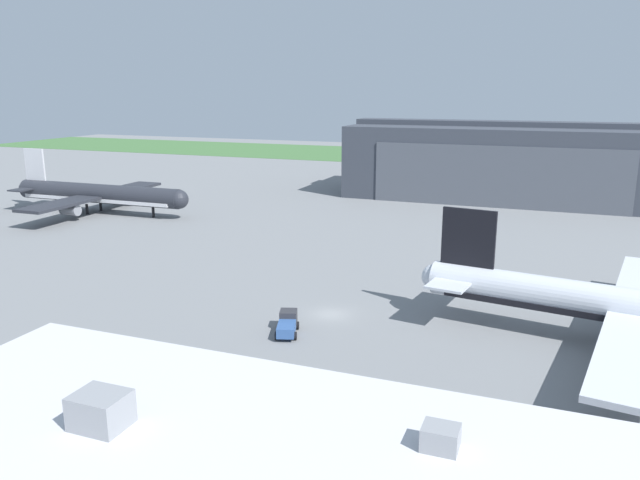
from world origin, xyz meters
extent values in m
plane|color=slate|center=(0.00, 0.00, 0.00)|extent=(440.00, 440.00, 0.00)
cube|color=#426E3B|center=(0.00, 170.97, 0.04)|extent=(440.00, 56.00, 0.08)
cube|color=#383D47|center=(10.93, 88.14, 8.31)|extent=(70.65, 28.54, 16.62)
cube|color=#4C515B|center=(10.93, 73.71, 6.65)|extent=(53.70, 0.30, 13.30)
cube|color=#383D47|center=(10.93, 88.14, 17.22)|extent=(70.65, 6.85, 1.20)
sphere|color=silver|center=(10.85, 4.65, 4.39)|extent=(2.90, 2.90, 2.90)
cube|color=black|center=(14.44, 4.10, 9.40)|extent=(5.89, 1.28, 6.32)
cube|color=silver|center=(13.12, 1.47, 4.76)|extent=(4.82, 5.75, 0.28)
cube|color=silver|center=(13.96, 7.01, 4.76)|extent=(4.82, 5.75, 0.28)
cylinder|color=black|center=(31.19, -0.41, 1.27)|extent=(0.56, 0.56, 2.53)
cylinder|color=black|center=(31.77, 3.45, 1.27)|extent=(0.56, 0.56, 2.53)
cylinder|color=#282B33|center=(-65.12, 38.42, 4.05)|extent=(38.64, 4.34, 3.95)
sphere|color=#282B33|center=(-45.82, 38.61, 4.05)|extent=(3.79, 3.79, 3.79)
sphere|color=#282B33|center=(-84.42, 38.22, 4.05)|extent=(3.08, 3.08, 3.08)
cube|color=silver|center=(-65.12, 38.42, 2.96)|extent=(35.55, 4.34, 0.69)
cube|color=silver|center=(-81.33, 38.25, 9.38)|extent=(5.02, 0.45, 6.71)
cube|color=#282B33|center=(-82.08, 35.28, 4.44)|extent=(3.53, 5.56, 0.28)
cube|color=#282B33|center=(-82.14, 41.21, 4.44)|extent=(3.53, 5.56, 0.28)
cube|color=#282B33|center=(-65.80, 28.55, 3.56)|extent=(6.35, 17.61, 0.56)
cube|color=#282B33|center=(-65.99, 48.27, 3.56)|extent=(6.35, 17.61, 0.56)
cylinder|color=gray|center=(-65.01, 29.96, 2.17)|extent=(3.77, 2.21, 2.17)
cylinder|color=gray|center=(-65.18, 46.87, 2.17)|extent=(3.77, 2.21, 2.17)
cylinder|color=black|center=(-52.00, 38.55, 1.04)|extent=(0.56, 0.56, 2.08)
cylinder|color=black|center=(-66.65, 36.33, 1.04)|extent=(0.56, 0.56, 2.08)
cylinder|color=black|center=(-66.69, 40.47, 1.04)|extent=(0.56, 0.56, 2.08)
cube|color=#2D2D33|center=(-2.72, -5.68, 1.25)|extent=(2.28, 2.30, 1.66)
cube|color=#335693|center=(-1.96, -7.97, 0.94)|extent=(2.66, 3.42, 1.04)
cylinder|color=black|center=(-1.77, -5.42, 0.42)|extent=(0.51, 0.88, 0.84)
cylinder|color=black|center=(-3.64, -6.05, 0.42)|extent=(0.51, 0.88, 0.84)
cylinder|color=black|center=(-0.85, -8.16, 0.42)|extent=(0.51, 0.88, 0.84)
cylinder|color=black|center=(-2.72, -8.79, 0.42)|extent=(0.51, 0.88, 0.84)
cube|color=gray|center=(18.82, -36.60, 9.44)|extent=(1.71, 1.42, 1.14)
cube|color=gray|center=(2.81, -40.67, 9.74)|extent=(2.62, 2.18, 1.75)
camera|label=1|loc=(22.79, -62.39, 25.16)|focal=34.60mm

